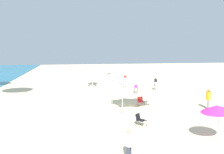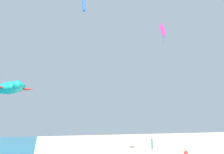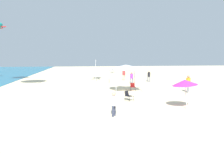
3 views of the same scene
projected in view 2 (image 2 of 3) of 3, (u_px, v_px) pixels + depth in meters
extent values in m
cylinder|color=silver|center=(153.00, 154.00, 23.77)|extent=(0.06, 0.06, 3.30)
cube|color=teal|center=(152.00, 144.00, 24.12)|extent=(0.30, 0.02, 1.10)
sphere|color=tan|center=(186.00, 150.00, 25.76)|extent=(0.28, 0.28, 0.28)
cube|color=#E02D9E|center=(163.00, 30.00, 28.86)|extent=(1.34, 1.63, 2.07)
cylinder|color=blue|center=(163.00, 39.00, 28.64)|extent=(0.07, 0.07, 1.47)
ellipsoid|color=teal|center=(11.00, 88.00, 20.59)|extent=(3.93, 3.66, 1.58)
sphere|color=teal|center=(17.00, 85.00, 19.32)|extent=(0.78, 0.78, 0.78)
ellipsoid|color=red|center=(26.00, 89.00, 20.66)|extent=(0.97, 1.31, 0.17)
ellipsoid|color=red|center=(0.00, 87.00, 19.19)|extent=(1.31, 0.81, 0.17)
ellipsoid|color=red|center=(16.00, 91.00, 21.91)|extent=(0.97, 1.31, 0.17)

